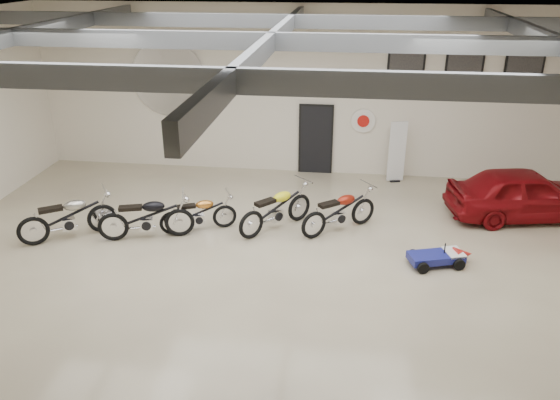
# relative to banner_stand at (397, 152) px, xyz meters

# --- Properties ---
(floor) EXTENTS (16.00, 12.00, 0.01)m
(floor) POSITION_rel_banner_stand_xyz_m (-2.92, -5.50, -0.93)
(floor) COLOR #C1B493
(floor) RESTS_ON ground
(ceiling) EXTENTS (16.00, 12.00, 0.01)m
(ceiling) POSITION_rel_banner_stand_xyz_m (-2.92, -5.50, 4.07)
(ceiling) COLOR slate
(ceiling) RESTS_ON back_wall
(back_wall) EXTENTS (16.00, 0.02, 5.00)m
(back_wall) POSITION_rel_banner_stand_xyz_m (-2.92, 0.50, 1.57)
(back_wall) COLOR beige
(back_wall) RESTS_ON floor
(ceiling_beams) EXTENTS (15.80, 11.80, 0.32)m
(ceiling_beams) POSITION_rel_banner_stand_xyz_m (-2.92, -5.50, 3.82)
(ceiling_beams) COLOR #575A5E
(ceiling_beams) RESTS_ON ceiling
(door) EXTENTS (0.92, 0.08, 2.10)m
(door) POSITION_rel_banner_stand_xyz_m (-2.42, 0.45, 0.12)
(door) COLOR black
(door) RESTS_ON back_wall
(logo_plaque) EXTENTS (2.30, 0.06, 1.16)m
(logo_plaque) POSITION_rel_banner_stand_xyz_m (-6.92, 0.45, 1.87)
(logo_plaque) COLOR silver
(logo_plaque) RESTS_ON back_wall
(poster_left) EXTENTS (1.05, 0.08, 1.35)m
(poster_left) POSITION_rel_banner_stand_xyz_m (0.08, 0.46, 2.17)
(poster_left) COLOR black
(poster_left) RESTS_ON back_wall
(poster_mid) EXTENTS (1.05, 0.08, 1.35)m
(poster_mid) POSITION_rel_banner_stand_xyz_m (1.68, 0.46, 2.17)
(poster_mid) COLOR black
(poster_mid) RESTS_ON back_wall
(poster_right) EXTENTS (1.05, 0.08, 1.35)m
(poster_right) POSITION_rel_banner_stand_xyz_m (3.28, 0.46, 2.17)
(poster_right) COLOR black
(poster_right) RESTS_ON back_wall
(oil_sign) EXTENTS (0.72, 0.10, 0.72)m
(oil_sign) POSITION_rel_banner_stand_xyz_m (-1.02, 0.45, 0.77)
(oil_sign) COLOR white
(oil_sign) RESTS_ON back_wall
(banner_stand) EXTENTS (0.54, 0.31, 1.85)m
(banner_stand) POSITION_rel_banner_stand_xyz_m (0.00, 0.00, 0.00)
(banner_stand) COLOR white
(banner_stand) RESTS_ON floor
(motorcycle_silver) EXTENTS (2.23, 1.79, 1.15)m
(motorcycle_silver) POSITION_rel_banner_stand_xyz_m (-7.91, -4.69, -0.35)
(motorcycle_silver) COLOR silver
(motorcycle_silver) RESTS_ON floor
(motorcycle_black) EXTENTS (2.30, 1.26, 1.14)m
(motorcycle_black) POSITION_rel_banner_stand_xyz_m (-6.08, -4.46, -0.36)
(motorcycle_black) COLOR silver
(motorcycle_black) RESTS_ON floor
(motorcycle_gold) EXTENTS (1.91, 1.26, 0.95)m
(motorcycle_gold) POSITION_rel_banner_stand_xyz_m (-4.97, -3.92, -0.45)
(motorcycle_gold) COLOR silver
(motorcycle_gold) RESTS_ON floor
(motorcycle_yellow) EXTENTS (1.97, 2.05, 1.13)m
(motorcycle_yellow) POSITION_rel_banner_stand_xyz_m (-3.11, -3.59, -0.36)
(motorcycle_yellow) COLOR silver
(motorcycle_yellow) RESTS_ON floor
(motorcycle_red) EXTENTS (2.07, 1.82, 1.10)m
(motorcycle_red) POSITION_rel_banner_stand_xyz_m (-1.58, -3.50, -0.38)
(motorcycle_red) COLOR silver
(motorcycle_red) RESTS_ON floor
(go_kart) EXTENTS (1.58, 1.05, 0.53)m
(go_kart) POSITION_rel_banner_stand_xyz_m (0.68, -4.85, -0.66)
(go_kart) COLOR navy
(go_kart) RESTS_ON floor
(vintage_car) EXTENTS (2.24, 4.08, 1.32)m
(vintage_car) POSITION_rel_banner_stand_xyz_m (3.08, -2.13, -0.27)
(vintage_car) COLOR maroon
(vintage_car) RESTS_ON floor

